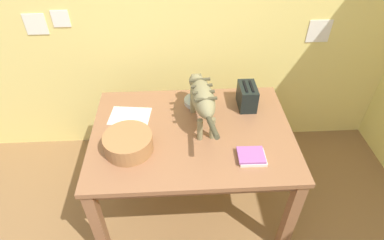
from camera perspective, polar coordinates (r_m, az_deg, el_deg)
name	(u,v)px	position (r m, az deg, el deg)	size (l,w,h in m)	color
wall_rear	(167,13)	(2.57, -4.51, 18.52)	(4.40, 0.11, 2.50)	#EDD876
dining_table	(192,141)	(2.20, 0.00, -3.69)	(1.35, 0.97, 0.76)	brown
cat	(202,97)	(2.08, 1.80, 4.10)	(0.19, 0.72, 0.30)	olive
saucer_bowl	(196,101)	(2.37, 0.74, 3.38)	(0.18, 0.18, 0.03)	#B1B6A6
coffee_mug	(197,95)	(2.34, 0.83, 4.47)	(0.13, 0.09, 0.08)	#2D7BC3
magazine	(130,116)	(2.30, -11.01, 0.67)	(0.28, 0.20, 0.01)	beige
book_stack	(252,156)	(1.99, 10.60, -6.41)	(0.17, 0.15, 0.04)	silver
wicker_basket	(128,143)	(2.02, -11.29, -3.98)	(0.30, 0.30, 0.12)	#9E6B3E
toaster	(247,96)	(2.34, 9.80, 4.19)	(0.12, 0.20, 0.18)	black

